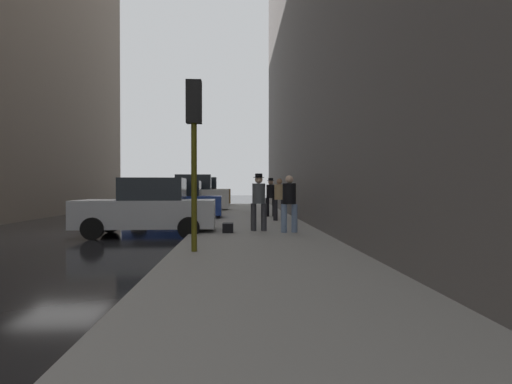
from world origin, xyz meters
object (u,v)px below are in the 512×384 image
parked_white_van (191,195)px  parked_blue_sedan (176,202)px  pedestrian_with_fedora (271,195)px  parked_silver_sedan (149,208)px  duffel_bag (228,228)px  pedestrian_in_jeans (289,201)px  pedestrian_with_beanie (259,199)px  pedestrian_in_tan_coat (279,197)px  traffic_light (194,128)px  fire_hydrant (217,208)px  parked_bronze_suv (201,193)px

parked_white_van → parked_blue_sedan: bearing=-90.0°
pedestrian_with_fedora → parked_white_van: bearing=126.9°
parked_silver_sedan → duffel_bag: size_ratio=9.68×
pedestrian_in_jeans → parked_blue_sedan: bearing=125.1°
pedestrian_with_beanie → parked_silver_sedan: bearing=176.4°
pedestrian_in_tan_coat → pedestrian_with_beanie: (-1.05, -3.80, 0.03)m
parked_blue_sedan → parked_white_van: bearing=90.0°
traffic_light → pedestrian_in_tan_coat: 8.30m
pedestrian_with_fedora → duffel_bag: 6.71m
parked_white_van → fire_hydrant: 5.27m
parked_white_van → pedestrian_with_fedora: bearing=-53.1°
parked_white_van → traffic_light: 15.85m
parked_silver_sedan → parked_blue_sedan: size_ratio=1.00×
traffic_light → pedestrian_in_tan_coat: size_ratio=2.11×
pedestrian_in_tan_coat → pedestrian_with_beanie: size_ratio=0.96×
pedestrian_with_fedora → pedestrian_with_beanie: same height
parked_white_van → pedestrian_in_jeans: size_ratio=2.73×
pedestrian_in_jeans → pedestrian_with_fedora: bearing=90.1°
parked_silver_sedan → parked_white_van: 11.54m
parked_white_van → pedestrian_with_fedora: (4.31, -5.75, 0.10)m
fire_hydrant → duffel_bag: bearing=-84.6°
parked_blue_sedan → pedestrian_with_beanie: size_ratio=2.39×
parked_white_van → pedestrian_with_fedora: parked_white_van is taller
parked_bronze_suv → parked_white_van: bearing=-90.0°
parked_bronze_suv → pedestrian_in_tan_coat: parked_bronze_suv is taller
parked_white_van → pedestrian_with_beanie: (3.43, -11.75, 0.10)m
parked_silver_sedan → pedestrian_with_fedora: 7.22m
parked_white_van → parked_bronze_suv: size_ratio=1.00×
traffic_light → pedestrian_in_jeans: traffic_light is taller
parked_white_van → pedestrian_with_fedora: size_ratio=2.62×
parked_silver_sedan → pedestrian_in_tan_coat: (4.48, 3.59, 0.26)m
parked_white_van → pedestrian_with_beanie: size_ratio=2.62×
pedestrian_in_jeans → duffel_bag: 2.01m
parked_silver_sedan → parked_bronze_suv: size_ratio=0.92×
traffic_light → duffel_bag: 4.33m
parked_blue_sedan → pedestrian_in_tan_coat: (4.48, -1.86, 0.26)m
pedestrian_with_beanie → pedestrian_in_tan_coat: bearing=74.6°
parked_silver_sedan → pedestrian_with_beanie: bearing=-3.6°
parked_blue_sedan → traffic_light: 9.92m
parked_bronze_suv → pedestrian_in_jeans: parked_bronze_suv is taller
pedestrian_in_tan_coat → pedestrian_with_fedora: (-0.16, 2.20, 0.03)m
parked_silver_sedan → traffic_light: size_ratio=1.18×
pedestrian_with_beanie → duffel_bag: pedestrian_with_beanie is taller
parked_silver_sedan → pedestrian_in_tan_coat: 5.74m
parked_silver_sedan → pedestrian_in_tan_coat: bearing=38.7°
traffic_light → pedestrian_with_beanie: (1.58, 3.90, -1.62)m
traffic_light → pedestrian_with_fedora: traffic_light is taller
pedestrian_in_jeans → pedestrian_with_beanie: pedestrian_with_beanie is taller
pedestrian_with_fedora → fire_hydrant: bearing=161.7°
traffic_light → pedestrian_with_beanie: bearing=67.9°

